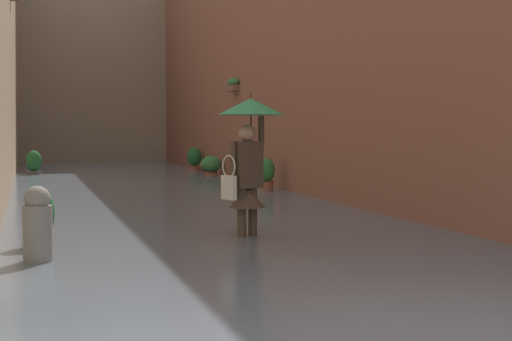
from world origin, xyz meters
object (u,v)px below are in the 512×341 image
object	(u,v)px
potted_plant_near_left	(267,176)
mooring_bollard	(38,232)
potted_plant_mid_left	(194,160)
potted_plant_far_left	(211,167)
person_wading	(249,145)
potted_plant_near_right	(39,222)
potted_plant_mid_right	(34,165)

from	to	relation	value
potted_plant_near_left	mooring_bollard	world-z (taller)	mooring_bollard
potted_plant_near_left	mooring_bollard	distance (m)	10.00
potted_plant_near_left	potted_plant_mid_left	distance (m)	8.66
potted_plant_far_left	potted_plant_near_left	distance (m)	5.90
person_wading	mooring_bollard	world-z (taller)	person_wading
person_wading	potted_plant_mid_left	size ratio (longest dim) A/B	2.13
potted_plant_far_left	potted_plant_near_left	size ratio (longest dim) A/B	0.84
potted_plant_far_left	potted_plant_near_right	bearing A→B (deg)	68.63
potted_plant_mid_right	potted_plant_near_left	bearing A→B (deg)	122.85
potted_plant_near_left	potted_plant_mid_right	world-z (taller)	same
potted_plant_far_left	potted_plant_mid_left	world-z (taller)	potted_plant_mid_left
potted_plant_near_right	potted_plant_far_left	size ratio (longest dim) A/B	1.17
person_wading	potted_plant_far_left	xyz separation A→B (m)	(-2.51, -13.15, -0.95)
potted_plant_near_right	potted_plant_near_left	distance (m)	9.07
potted_plant_mid_left	potted_plant_far_left	bearing A→B (deg)	88.71
person_wading	potted_plant_mid_left	distance (m)	16.14
potted_plant_near_right	potted_plant_far_left	bearing A→B (deg)	-111.37
potted_plant_mid_left	potted_plant_near_right	bearing A→B (deg)	71.83
potted_plant_near_right	person_wading	bearing A→B (deg)	-176.07
potted_plant_near_left	potted_plant_far_left	bearing A→B (deg)	-90.21
potted_plant_far_left	potted_plant_mid_left	bearing A→B (deg)	-91.29
potted_plant_mid_right	mooring_bollard	distance (m)	16.52
potted_plant_near_right	potted_plant_mid_right	bearing A→B (deg)	-90.12
person_wading	potted_plant_mid_left	bearing A→B (deg)	-99.19
potted_plant_far_left	potted_plant_mid_right	world-z (taller)	potted_plant_mid_right
mooring_bollard	potted_plant_far_left	bearing A→B (deg)	-110.00
potted_plant_near_left	potted_plant_mid_right	size ratio (longest dim) A/B	1.00
potted_plant_mid_left	mooring_bollard	bearing A→B (deg)	72.82
potted_plant_far_left	potted_plant_near_left	world-z (taller)	potted_plant_near_left
person_wading	potted_plant_near_right	size ratio (longest dim) A/B	2.28
mooring_bollard	potted_plant_near_right	bearing A→B (deg)	-91.62
person_wading	potted_plant_near_left	bearing A→B (deg)	-108.96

